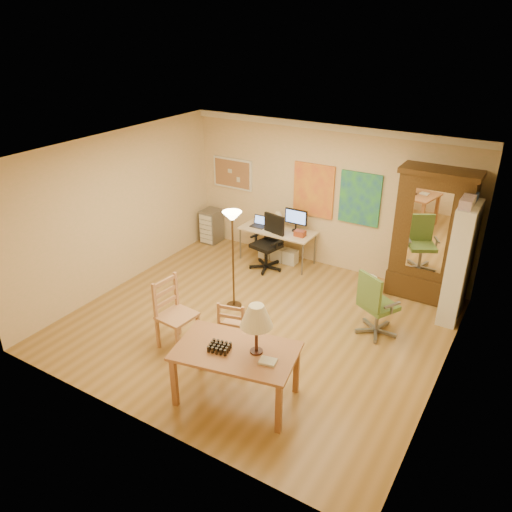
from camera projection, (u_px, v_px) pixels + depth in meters
The scene contains 16 objects.
floor at pixel (256, 324), 7.84m from camera, with size 5.50×5.50×0.00m, color olive.
crown_molding at pixel (330, 127), 8.59m from camera, with size 5.50×0.08×0.12m, color white.
corkboard at pixel (233, 173), 10.05m from camera, with size 0.90×0.04×0.62m, color #9A7148.
art_panel_left at pixel (314, 190), 9.23m from camera, with size 0.80×0.04×1.00m, color yellow.
art_panel_right at pixel (360, 199), 8.81m from camera, with size 0.75×0.04×0.95m, color #256394.
dining_table at pixel (243, 341), 5.93m from camera, with size 1.61×1.15×1.38m.
ladder_chair_back at pixel (234, 329), 6.99m from camera, with size 0.49×0.47×0.87m.
ladder_chair_left at pixel (175, 316), 7.13m from camera, with size 0.51×0.53×1.05m.
torchiere_lamp at pixel (232, 232), 7.73m from camera, with size 0.30×0.30×1.67m.
computer_desk at pixel (279, 242), 9.68m from camera, with size 1.45×0.63×1.10m.
office_chair_black at pixel (267, 255), 9.46m from camera, with size 0.64×0.64×1.04m.
office_chair_green at pixel (375, 318), 7.48m from camera, with size 0.64×0.64×1.04m.
drawer_cart at pixel (211, 226), 10.56m from camera, with size 0.35×0.42×0.70m.
armoire at pixel (430, 244), 8.21m from camera, with size 1.22×0.58×2.24m.
bookshelf at pixel (459, 264), 7.62m from camera, with size 0.29×0.76×1.90m.
wastebin at pixel (368, 286), 8.55m from camera, with size 0.28×0.28×0.35m, color silver.
Camera 1 is at (3.41, -5.65, 4.36)m, focal length 35.00 mm.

